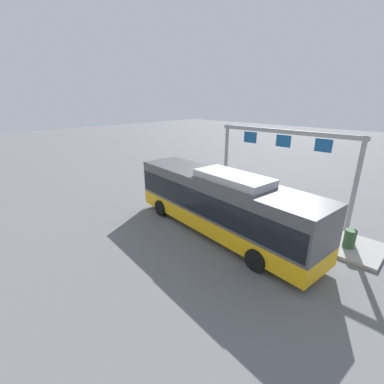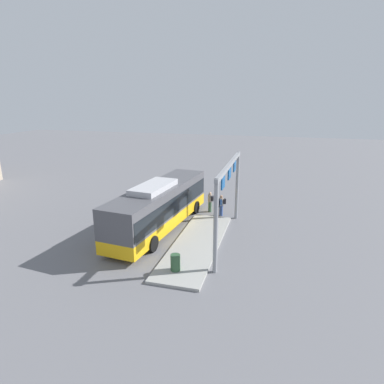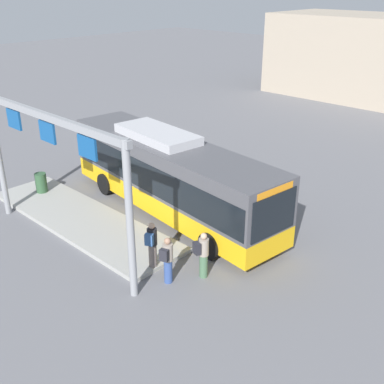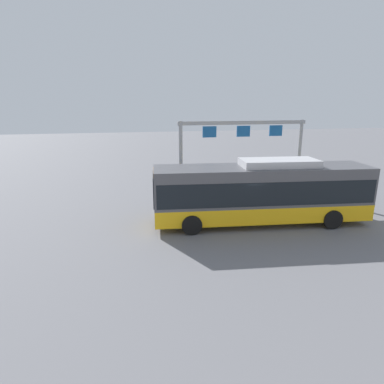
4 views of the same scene
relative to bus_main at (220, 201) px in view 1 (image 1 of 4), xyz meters
The scene contains 8 objects.
ground_plane 1.81m from the bus_main, ahead, with size 120.00×120.00×0.00m, color slate.
platform_curb 4.15m from the bus_main, 122.45° to the right, with size 10.00×2.80×0.16m, color #9E9E99.
bus_main is the anchor object (origin of this frame).
person_boarding 5.16m from the bus_main, 31.97° to the right, with size 0.45×0.59×1.67m.
person_waiting_near 5.33m from the bus_main, 45.19° to the right, with size 0.47×0.59×1.67m.
person_waiting_mid 4.61m from the bus_main, 51.99° to the right, with size 0.51×0.60×1.67m.
platform_sign_gantry 5.33m from the bus_main, 99.02° to the right, with size 8.75×0.24×5.20m.
trash_bin 6.42m from the bus_main, 152.40° to the right, with size 0.52×0.52×0.90m, color #2D5133.
Camera 1 is at (-8.07, 10.31, 6.89)m, focal length 24.97 mm.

